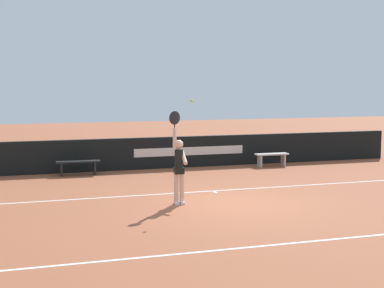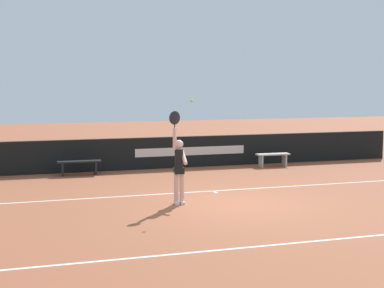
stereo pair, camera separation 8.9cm
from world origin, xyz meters
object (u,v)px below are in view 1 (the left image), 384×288
courtside_bench_near (272,157)px  courtside_bench_far (78,164)px  tennis_player (179,166)px  tennis_ball (192,101)px

courtside_bench_near → courtside_bench_far: size_ratio=0.86×
tennis_player → courtside_bench_far: tennis_player is taller
courtside_bench_far → tennis_player: bearing=-69.5°
courtside_bench_near → courtside_bench_far: (-6.99, 0.13, 0.02)m
tennis_ball → courtside_bench_near: tennis_ball is taller
tennis_player → tennis_ball: size_ratio=33.65×
tennis_player → courtside_bench_near: 7.20m
tennis_player → tennis_ball: 1.69m
tennis_ball → courtside_bench_far: 6.40m
tennis_player → courtside_bench_near: tennis_player is taller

